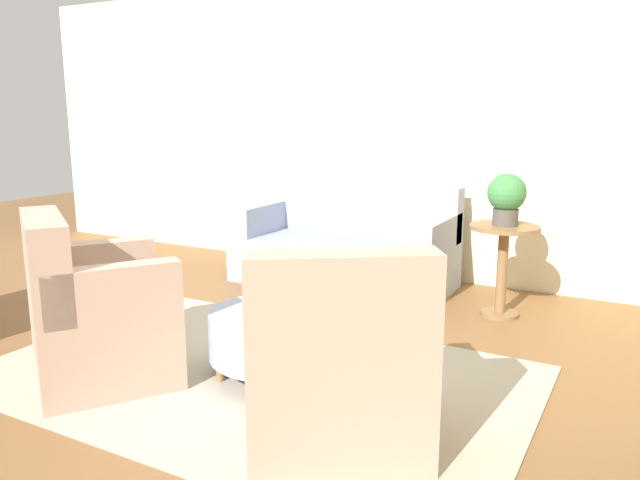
% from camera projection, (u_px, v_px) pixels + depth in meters
% --- Properties ---
extents(ground_plane, '(16.00, 16.00, 0.00)m').
position_uv_depth(ground_plane, '(254.00, 377.00, 3.73)').
color(ground_plane, brown).
extents(wall_back, '(9.31, 0.12, 2.80)m').
position_uv_depth(wall_back, '(418.00, 128.00, 5.77)').
color(wall_back, beige).
rests_on(wall_back, ground_plane).
extents(rug, '(3.20, 2.04, 0.01)m').
position_uv_depth(rug, '(254.00, 376.00, 3.73)').
color(rug, '#B2A893').
rests_on(rug, ground_plane).
extents(couch, '(1.97, 0.86, 0.90)m').
position_uv_depth(couch, '(345.00, 248.00, 5.70)').
color(couch, '#8E99B2').
rests_on(couch, ground_plane).
extents(armchair_left, '(1.09, 1.08, 0.99)m').
position_uv_depth(armchair_left, '(94.00, 316.00, 3.62)').
color(armchair_left, tan).
rests_on(armchair_left, rug).
extents(armchair_right, '(1.09, 1.08, 0.99)m').
position_uv_depth(armchair_right, '(335.00, 370.00, 2.87)').
color(armchair_right, tan).
rests_on(armchair_right, rug).
extents(ottoman_table, '(0.80, 0.80, 0.39)m').
position_uv_depth(ottoman_table, '(277.00, 333.00, 3.69)').
color(ottoman_table, '#8E99B2').
rests_on(ottoman_table, rug).
extents(side_table, '(0.52, 0.52, 0.71)m').
position_uv_depth(side_table, '(503.00, 255.00, 4.73)').
color(side_table, olive).
rests_on(side_table, ground_plane).
extents(potted_plant_on_side_table, '(0.29, 0.29, 0.39)m').
position_uv_depth(potted_plant_on_side_table, '(507.00, 197.00, 4.64)').
color(potted_plant_on_side_table, '#4C4742').
rests_on(potted_plant_on_side_table, side_table).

